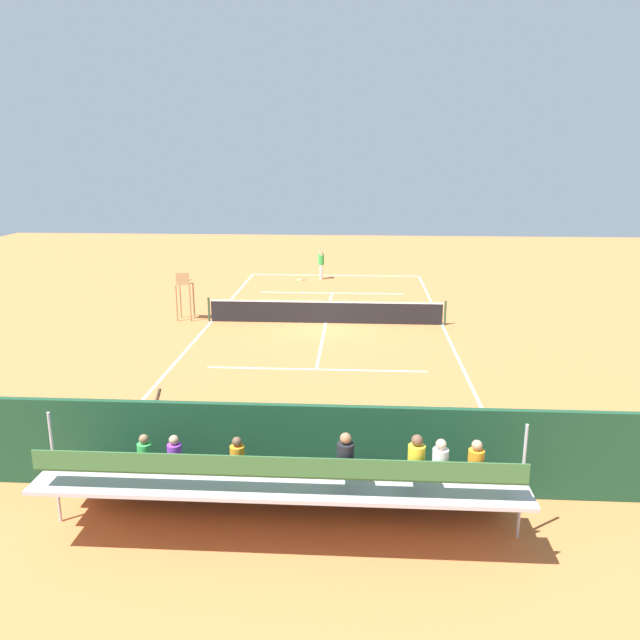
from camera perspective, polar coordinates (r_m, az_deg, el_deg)
ground_plane at (r=27.35m, az=0.51°, el=-0.28°), size 60.00×60.00×0.00m
court_line_markings at (r=27.38m, az=0.52°, el=-0.26°), size 10.10×22.20×0.01m
tennis_net at (r=27.22m, az=0.52°, el=0.74°), size 10.30×0.10×1.07m
backdrop_wall at (r=13.88m, az=-2.58°, el=-11.46°), size 18.00×0.16×2.00m
bleacher_stand at (r=12.72m, az=-2.93°, el=-14.41°), size 9.06×2.40×2.48m
umpire_chair at (r=28.23m, az=-12.14°, el=2.61°), size 0.67×0.67×2.14m
courtside_bench at (r=14.68m, az=6.68°, el=-11.92°), size 1.80×0.40×0.93m
equipment_bag at (r=14.73m, az=0.45°, el=-13.36°), size 0.90×0.36×0.36m
tennis_player at (r=36.77m, az=0.10°, el=5.27°), size 0.38×0.54×1.93m
tennis_racket at (r=36.60m, az=-1.88°, el=3.63°), size 0.57×0.33×0.03m
tennis_ball_near at (r=33.27m, az=-2.15°, el=2.51°), size 0.07×0.07×0.07m
line_judge at (r=15.21m, az=-14.47°, el=-9.42°), size 0.40×0.55×1.93m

